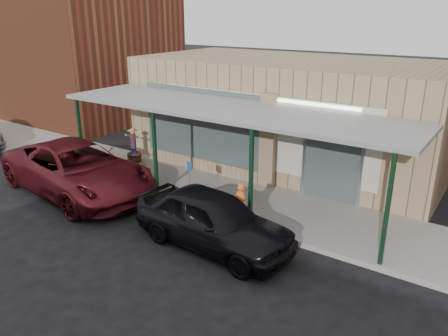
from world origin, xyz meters
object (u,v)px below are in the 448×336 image
Objects in this scene: parked_sedan at (213,219)px; car_maroon at (77,169)px; barrel_pumpkin at (143,173)px; handicap_sign at (190,177)px; barrel_scarecrow at (134,150)px.

parked_sedan is 5.98m from car_maroon.
barrel_pumpkin is 0.56× the size of handicap_sign.
handicap_sign is at bearing -32.04° from barrel_scarecrow.
car_maroon is at bearing -138.31° from handicap_sign.
parked_sedan is at bearing -85.98° from car_maroon.
barrel_pumpkin is at bearing -168.41° from handicap_sign.
barrel_pumpkin is 5.22m from parked_sedan.
handicap_sign is 2.64m from parked_sedan.
car_maroon is (-1.24, -1.84, 0.47)m from barrel_pumpkin.
barrel_pumpkin is at bearing -26.64° from car_maroon.
parked_sedan reaches higher than barrel_pumpkin.
handicap_sign is at bearing -11.84° from barrel_pumpkin.
barrel_scarecrow is 1.86× the size of barrel_pumpkin.
car_maroon reaches higher than barrel_scarecrow.
barrel_pumpkin is at bearing 68.69° from parked_sedan.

